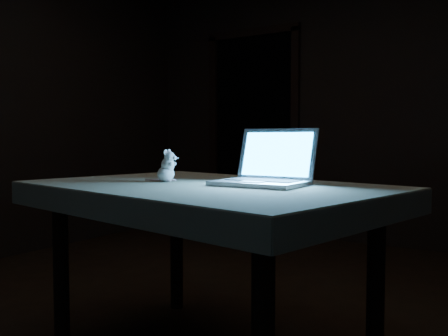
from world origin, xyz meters
The scene contains 7 objects.
floor centered at (0.00, 0.00, 0.00)m, with size 5.00×5.00×0.00m, color black.
back_wall centered at (0.00, 2.50, 1.30)m, with size 4.50×0.04×2.60m, color black.
doorway centered at (-1.10, 2.50, 1.06)m, with size 1.06×0.36×2.13m, color black, non-canonical shape.
table centered at (0.24, -0.34, 0.39)m, with size 1.44×0.93×0.77m, color black, non-canonical shape.
tablecloth centered at (0.20, -0.33, 0.73)m, with size 1.54×1.03×0.10m, color beige, non-canonical shape.
laptop centered at (0.47, -0.27, 0.91)m, with size 0.37×0.33×0.25m, color silver, non-canonical shape.
plush_mouse centered at (0.02, -0.34, 0.85)m, with size 0.11×0.11×0.15m, color silver, non-canonical shape.
Camera 1 is at (1.47, -2.13, 0.97)m, focal length 40.00 mm.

